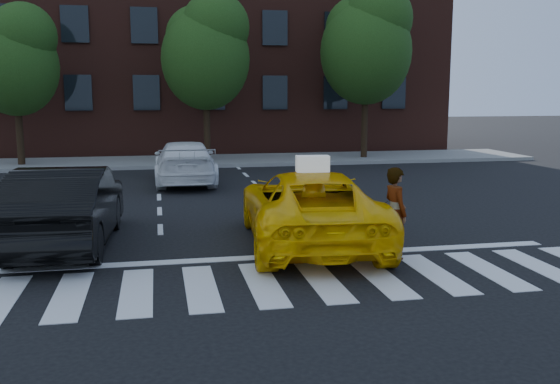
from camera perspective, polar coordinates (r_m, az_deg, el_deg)
name	(u,v)px	position (r m, az deg, el deg)	size (l,w,h in m)	color
ground	(263,284)	(10.23, -1.58, -8.41)	(120.00, 120.00, 0.00)	black
crosswalk	(263,284)	(10.23, -1.58, -8.38)	(13.00, 2.40, 0.01)	silver
stop_line	(249,258)	(11.74, -2.90, -6.05)	(12.00, 0.30, 0.01)	silver
sidewalk_far	(195,161)	(27.33, -7.77, 2.82)	(30.00, 4.00, 0.15)	slate
building	(184,36)	(34.77, -8.78, 13.95)	(26.00, 10.00, 12.00)	#4E241B
tree_left	(15,56)	(27.17, -23.04, 11.37)	(3.39, 3.38, 6.50)	black
tree_mid	(206,48)	(26.75, -6.75, 12.96)	(3.69, 3.69, 7.10)	black
tree_right	(367,40)	(28.22, 7.96, 13.58)	(4.00, 4.00, 7.70)	black
taxi	(310,207)	(12.70, 2.74, -1.40)	(2.51, 5.44, 1.51)	#FFBF05
black_sedan	(66,207)	(13.17, -18.95, -1.26)	(1.72, 4.94, 1.63)	black
white_suv	(185,162)	(21.24, -8.69, 2.70)	(2.00, 4.92, 1.43)	white
woman	(395,213)	(11.76, 10.49, -1.91)	(0.63, 0.41, 1.72)	#999999
dog	(313,251)	(11.44, 3.00, -5.37)	(0.64, 0.38, 0.37)	#9C714F
taxi_sign	(313,164)	(12.37, 3.00, 2.60)	(0.65, 0.28, 0.32)	white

